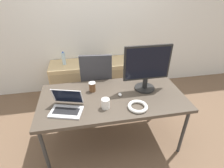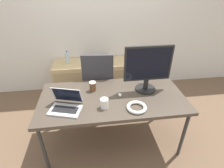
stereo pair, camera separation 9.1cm
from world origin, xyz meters
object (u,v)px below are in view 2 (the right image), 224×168
Objects in this scene: office_chair at (99,90)px; coffee_cup_white at (104,103)px; mouse at (120,95)px; water_bottle at (67,58)px; laptop_center at (66,105)px; cabinet_right at (123,76)px; monitor at (148,68)px; cable_coil at (137,107)px; cabinet_left at (70,80)px; coffee_cup_brown at (93,86)px.

office_chair is 9.36× the size of coffee_cup_white.
mouse is at bearing -72.44° from office_chair.
water_bottle is (-0.50, 0.53, 0.36)m from office_chair.
laptop_center reaches higher than coffee_cup_white.
coffee_cup_white is at bearing -5.77° from laptop_center.
cabinet_right is 1.09m from water_bottle.
monitor is at bearing 16.03° from mouse.
coffee_cup_white is 0.35m from cable_coil.
cabinet_left is 1.44m from laptop_center.
coffee_cup_brown is (0.40, -1.04, 0.02)m from water_bottle.
mouse reaches higher than cabinet_right.
cable_coil is at bearing -95.55° from cabinet_right.
monitor is 4.75× the size of coffee_cup_brown.
cabinet_right is 1.55m from coffee_cup_white.
laptop_center reaches higher than cabinet_right.
monitor is at bearing 14.67° from laptop_center.
cabinet_right is (0.50, 0.53, -0.07)m from office_chair.
mouse is at bearing 13.91° from laptop_center.
monitor is 0.46m from mouse.
office_chair reaches higher than cabinet_right.
cabinet_right is 1.69m from laptop_center.
coffee_cup_brown is at bearing -69.03° from water_bottle.
cabinet_right is 1.73× the size of laptop_center.
coffee_cup_white is (-0.49, -1.40, 0.46)m from cabinet_right.
cabinet_right is 5.74× the size of coffee_cup_white.
mouse is at bearing -27.58° from coffee_cup_brown.
coffee_cup_white is at bearing -70.01° from water_bottle.
office_chair is 2.83× the size of laptop_center.
cabinet_right is 1.31m from monitor.
office_chair is 0.79m from mouse.
mouse is (0.72, -1.21, -0.02)m from water_bottle.
water_bottle reaches higher than coffee_cup_brown.
coffee_cup_white reaches higher than mouse.
coffee_cup_brown reaches higher than mouse.
office_chair is 1.63× the size of cabinet_left.
laptop_center reaches higher than cable_coil.
coffee_cup_brown is at bearing 46.52° from laptop_center.
cabinet_right is at bearing 84.45° from cable_coil.
monitor reaches higher than office_chair.
cable_coil reaches higher than mouse.
office_chair is 0.82m from water_bottle.
water_bottle is 1.37m from laptop_center.
cabinet_left is 1.73× the size of laptop_center.
laptop_center is 1.03m from monitor.
cabinet_right is at bearing 56.50° from laptop_center.
mouse is (0.21, -0.68, 0.34)m from office_chair.
water_bottle is 1.70m from cable_coil.
monitor is at bearing 28.08° from coffee_cup_white.
water_bottle is 1.49m from coffee_cup_white.
laptop_center is at bearing -165.33° from monitor.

